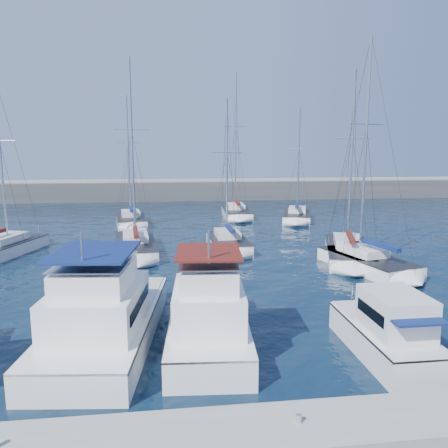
{
  "coord_description": "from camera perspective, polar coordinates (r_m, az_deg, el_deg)",
  "views": [
    {
      "loc": [
        -3.47,
        -21.75,
        8.11
      ],
      "look_at": [
        0.36,
        8.39,
        3.0
      ],
      "focal_mm": 35.0,
      "sensor_mm": 36.0,
      "label": 1
    }
  ],
  "objects": [
    {
      "name": "motor_yacht_stbd_inner",
      "position": [
        18.63,
        -2.03,
        -12.45
      ],
      "size": [
        3.9,
        8.53,
        4.69
      ],
      "rotation": [
        0.0,
        0.0,
        -0.08
      ],
      "color": "white",
      "rests_on": "ground"
    },
    {
      "name": "sailboat_mid_c",
      "position": [
        36.34,
        0.52,
        -2.52
      ],
      "size": [
        3.09,
        6.96,
        12.66
      ],
      "rotation": [
        0.0,
        0.0,
        0.02
      ],
      "color": "silver",
      "rests_on": "ground"
    },
    {
      "name": "breakwater",
      "position": [
        74.17,
        -4.53,
        4.06
      ],
      "size": [
        160.0,
        6.0,
        4.45
      ],
      "color": "#424244",
      "rests_on": "ground"
    },
    {
      "name": "dock",
      "position": [
        13.73,
        9.67,
        -25.26
      ],
      "size": [
        40.0,
        2.2,
        0.6
      ],
      "primitive_type": "cube",
      "color": "gray",
      "rests_on": "ground"
    },
    {
      "name": "sailboat_mid_a",
      "position": [
        38.44,
        -27.06,
        -2.92
      ],
      "size": [
        5.39,
        9.14,
        14.19
      ],
      "rotation": [
        0.0,
        0.0,
        -0.29
      ],
      "color": "silver",
      "rests_on": "ground"
    },
    {
      "name": "sailboat_mid_e",
      "position": [
        31.83,
        18.1,
        -4.69
      ],
      "size": [
        4.82,
        8.11,
        15.85
      ],
      "rotation": [
        0.0,
        0.0,
        0.25
      ],
      "color": "white",
      "rests_on": "ground"
    },
    {
      "name": "motor_yacht_stbd_outer",
      "position": [
        18.94,
        20.56,
        -13.32
      ],
      "size": [
        2.42,
        5.88,
        3.2
      ],
      "rotation": [
        0.0,
        0.0,
        -0.0
      ],
      "color": "silver",
      "rests_on": "ground"
    },
    {
      "name": "sailboat_back_c",
      "position": [
        51.97,
        9.51,
        1.0
      ],
      "size": [
        5.26,
        8.21,
        13.3
      ],
      "rotation": [
        0.0,
        0.0,
        -0.31
      ],
      "color": "silver",
      "rests_on": "ground"
    },
    {
      "name": "sailboat_back_b",
      "position": [
        54.51,
        1.58,
        1.57
      ],
      "size": [
        3.65,
        9.21,
        17.79
      ],
      "rotation": [
        0.0,
        0.0,
        -0.05
      ],
      "color": "white",
      "rests_on": "ground"
    },
    {
      "name": "motor_yacht_port_inner",
      "position": [
        19.45,
        -15.35,
        -11.82
      ],
      "size": [
        5.1,
        10.88,
        4.69
      ],
      "rotation": [
        0.0,
        0.0,
        -0.11
      ],
      "color": "white",
      "rests_on": "ground"
    },
    {
      "name": "sailboat_mid_b",
      "position": [
        35.97,
        -11.46,
        -2.82
      ],
      "size": [
        3.94,
        9.35,
        15.66
      ],
      "rotation": [
        0.0,
        0.0,
        0.1
      ],
      "color": "silver",
      "rests_on": "ground"
    },
    {
      "name": "dock_cleat_centre",
      "position": [
        13.5,
        9.73,
        -23.77
      ],
      "size": [
        0.16,
        0.16,
        0.25
      ],
      "primitive_type": "cylinder",
      "color": "silver",
      "rests_on": "dock"
    },
    {
      "name": "ground",
      "position": [
        23.47,
        1.75,
        -10.67
      ],
      "size": [
        220.0,
        220.0,
        0.0
      ],
      "primitive_type": "plane",
      "color": "black",
      "rests_on": "ground"
    },
    {
      "name": "sailboat_back_a",
      "position": [
        49.31,
        -12.06,
        0.48
      ],
      "size": [
        4.04,
        8.0,
        14.35
      ],
      "rotation": [
        0.0,
        0.0,
        0.13
      ],
      "color": "silver",
      "rests_on": "ground"
    },
    {
      "name": "sailboat_mid_d",
      "position": [
        34.68,
        15.9,
        -3.49
      ],
      "size": [
        5.89,
        9.64,
        14.47
      ],
      "rotation": [
        0.0,
        0.0,
        -0.32
      ],
      "color": "silver",
      "rests_on": "ground"
    }
  ]
}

